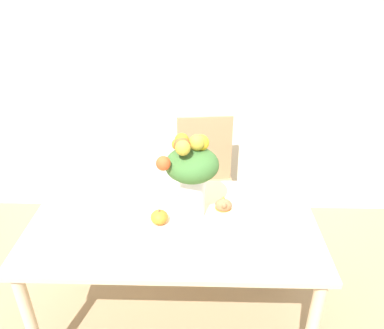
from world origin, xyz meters
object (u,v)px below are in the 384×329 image
at_px(dining_chair_near_window, 206,184).
at_px(flower_vase, 191,172).
at_px(turkey_figurine, 223,203).
at_px(pumpkin, 159,217).

bearing_deg(dining_chair_near_window, flower_vase, -103.40).
distance_m(flower_vase, turkey_figurine, 0.29).
bearing_deg(flower_vase, dining_chair_near_window, 82.54).
xyz_separation_m(pumpkin, dining_chair_near_window, (0.25, 0.77, -0.27)).
bearing_deg(turkey_figurine, dining_chair_near_window, 97.72).
bearing_deg(pumpkin, flower_vase, 26.59).
distance_m(flower_vase, dining_chair_near_window, 0.85).
height_order(flower_vase, turkey_figurine, flower_vase).
distance_m(pumpkin, turkey_figurine, 0.36).
bearing_deg(pumpkin, dining_chair_near_window, 71.66).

